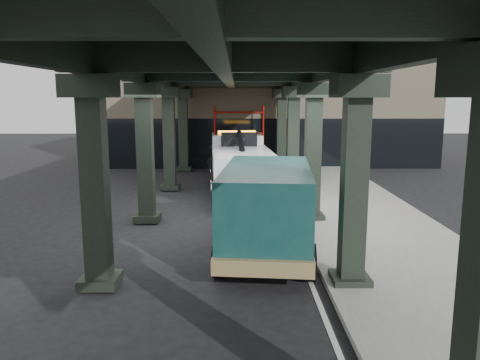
{
  "coord_description": "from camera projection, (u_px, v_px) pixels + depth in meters",
  "views": [
    {
      "loc": [
        -0.11,
        -14.64,
        4.5
      ],
      "look_at": [
        -0.01,
        1.21,
        1.7
      ],
      "focal_mm": 35.0,
      "sensor_mm": 36.0,
      "label": 1
    }
  ],
  "objects": [
    {
      "name": "sidewalk",
      "position": [
        362.0,
        220.0,
        17.18
      ],
      "size": [
        5.0,
        40.0,
        0.15
      ],
      "primitive_type": "cube",
      "color": "gray",
      "rests_on": "ground"
    },
    {
      "name": "viaduct",
      "position": [
        229.0,
        70.0,
        16.22
      ],
      "size": [
        7.4,
        32.0,
        6.4
      ],
      "color": "black",
      "rests_on": "ground"
    },
    {
      "name": "towed_van",
      "position": [
        267.0,
        206.0,
        13.54
      ],
      "size": [
        3.08,
        6.61,
        2.6
      ],
      "rotation": [
        0.0,
        0.0,
        -0.1
      ],
      "color": "#113E3D",
      "rests_on": "ground"
    },
    {
      "name": "tow_truck",
      "position": [
        239.0,
        162.0,
        22.37
      ],
      "size": [
        3.13,
        9.2,
        2.97
      ],
      "rotation": [
        0.0,
        0.0,
        0.06
      ],
      "color": "black",
      "rests_on": "ground"
    },
    {
      "name": "scaffolding",
      "position": [
        239.0,
        136.0,
        29.25
      ],
      "size": [
        3.08,
        0.88,
        4.0
      ],
      "color": "#B1150E",
      "rests_on": "ground"
    },
    {
      "name": "building",
      "position": [
        266.0,
        105.0,
        34.21
      ],
      "size": [
        22.0,
        10.0,
        8.0
      ],
      "primitive_type": "cube",
      "color": "#C6B793",
      "rests_on": "ground"
    },
    {
      "name": "ground",
      "position": [
        241.0,
        238.0,
        15.2
      ],
      "size": [
        90.0,
        90.0,
        0.0
      ],
      "primitive_type": "plane",
      "color": "black",
      "rests_on": "ground"
    },
    {
      "name": "lane_stripe",
      "position": [
        286.0,
        222.0,
        17.18
      ],
      "size": [
        0.12,
        38.0,
        0.01
      ],
      "primitive_type": "cube",
      "color": "silver",
      "rests_on": "ground"
    }
  ]
}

